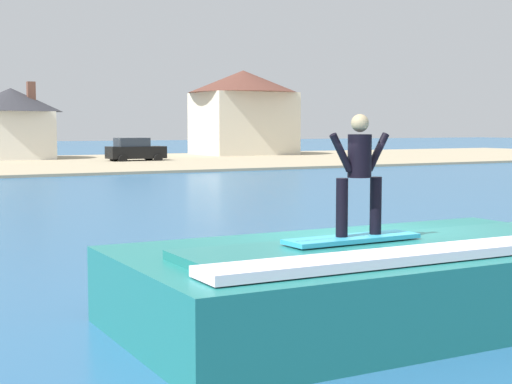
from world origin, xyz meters
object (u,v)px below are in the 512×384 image
(surfboard, at_px, (352,239))
(car_far_shore, at_px, (135,150))
(house_small_cottage, at_px, (11,119))
(wave_crest, at_px, (378,281))
(house_gabled_white, at_px, (243,108))
(surfer, at_px, (359,168))

(surfboard, height_order, car_far_shore, car_far_shore)
(surfboard, distance_m, house_small_cottage, 54.49)
(wave_crest, xyz_separation_m, surfboard, (-0.58, -0.18, 0.66))
(house_gabled_white, bearing_deg, wave_crest, -115.42)
(surfboard, distance_m, surfer, 0.95)
(surfer, bearing_deg, surfboard, -163.30)
(house_small_cottage, bearing_deg, car_far_shore, -46.07)
(surfboard, bearing_deg, house_gabled_white, 64.15)
(house_small_cottage, bearing_deg, surfboard, -96.08)
(surfboard, xyz_separation_m, house_gabled_white, (26.13, 53.94, 3.14))
(surfboard, height_order, house_small_cottage, house_small_cottage)
(wave_crest, relative_size, house_gabled_white, 0.72)
(surfer, distance_m, car_far_shore, 48.22)
(surfer, bearing_deg, house_small_cottage, 84.06)
(surfer, xyz_separation_m, house_gabled_white, (26.00, 53.90, 2.20))
(car_far_shore, distance_m, house_small_cottage, 10.95)
(car_far_shore, xyz_separation_m, house_small_cottage, (-7.43, 7.71, 2.30))
(wave_crest, xyz_separation_m, surfer, (-0.45, -0.14, 1.60))
(wave_crest, distance_m, surfer, 1.67)
(surfboard, distance_m, car_far_shore, 48.28)
(house_gabled_white, relative_size, house_small_cottage, 1.25)
(house_gabled_white, distance_m, house_small_cottage, 20.40)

